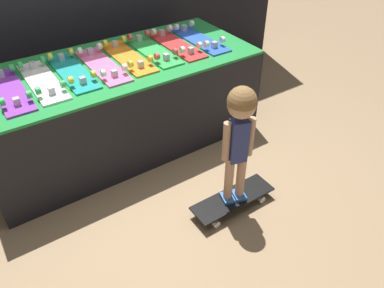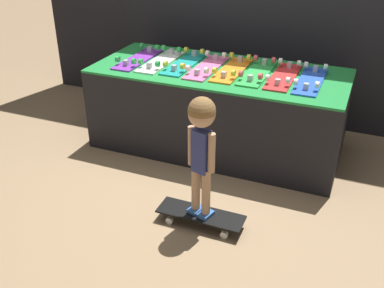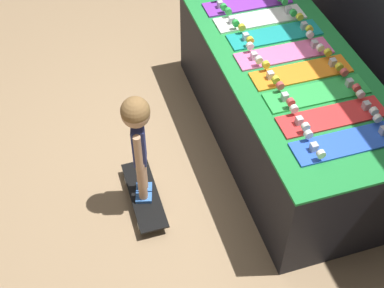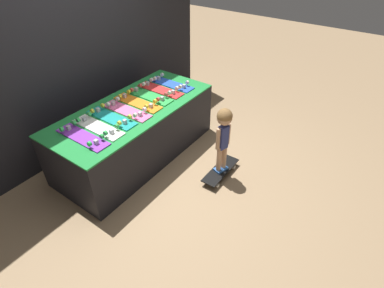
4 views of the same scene
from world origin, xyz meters
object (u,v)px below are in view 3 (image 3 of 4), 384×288
Objects in this scene: skateboard_blue_on_rack at (348,141)px; skateboard_orange_on_rack at (301,71)px; skateboard_green_on_rack at (317,92)px; skateboard_teal_on_rack at (275,34)px; skateboard_pink_on_rack at (284,52)px; skateboard_purple_on_rack at (248,2)px; skateboard_red_on_rack at (332,116)px; skateboard_white_on_rack at (260,17)px; child at (137,132)px; skateboard_on_floor at (144,195)px.

skateboard_orange_on_rack is at bearing 178.94° from skateboard_blue_on_rack.
skateboard_teal_on_rack is at bearing -179.55° from skateboard_green_on_rack.
skateboard_teal_on_rack is 1.00× the size of skateboard_blue_on_rack.
skateboard_purple_on_rack is at bearing -178.99° from skateboard_pink_on_rack.
skateboard_red_on_rack is at bearing 2.17° from skateboard_pink_on_rack.
skateboard_white_on_rack is at bearing 179.75° from skateboard_pink_on_rack.
skateboard_green_on_rack is at bearing 103.07° from child.
skateboard_green_on_rack is at bearing 87.63° from skateboard_on_floor.
skateboard_red_on_rack is 1.00× the size of skateboard_blue_on_rack.
skateboard_purple_on_rack and skateboard_green_on_rack have the same top height.
skateboard_white_on_rack is at bearing -178.80° from skateboard_red_on_rack.
child reaches higher than skateboard_purple_on_rack.
skateboard_pink_on_rack is 1.00× the size of skateboard_red_on_rack.
skateboard_on_floor is (-0.05, -1.19, -0.70)m from skateboard_green_on_rack.
skateboard_red_on_rack and skateboard_blue_on_rack have the same top height.
skateboard_purple_on_rack and skateboard_blue_on_rack have the same top height.
skateboard_on_floor is at bearing 0.00° from child.
skateboard_teal_on_rack is 1.10× the size of skateboard_on_floor.
skateboard_on_floor is (0.40, -1.16, -0.70)m from skateboard_pink_on_rack.
skateboard_teal_on_rack is 1.00× the size of skateboard_pink_on_rack.
skateboard_purple_on_rack is 0.23m from skateboard_white_on_rack.
skateboard_teal_on_rack is 1.00× the size of skateboard_green_on_rack.
skateboard_pink_on_rack and skateboard_green_on_rack have the same top height.
skateboard_purple_on_rack is 0.68m from skateboard_pink_on_rack.
skateboard_white_on_rack is 1.36m from skateboard_blue_on_rack.
skateboard_pink_on_rack and skateboard_orange_on_rack have the same top height.
skateboard_green_on_rack is at bearing 1.87° from skateboard_white_on_rack.
child is (-0.50, -1.17, -0.06)m from skateboard_blue_on_rack.
skateboard_blue_on_rack is at bearing -0.60° from skateboard_teal_on_rack.
skateboard_purple_on_rack and skateboard_red_on_rack have the same top height.
skateboard_red_on_rack is at bearing 1.20° from skateboard_white_on_rack.
skateboard_purple_on_rack is at bearing 133.35° from skateboard_on_floor.
skateboard_purple_on_rack is at bearing -176.47° from skateboard_white_on_rack.
skateboard_blue_on_rack is at bearing -2.86° from skateboard_red_on_rack.
skateboard_pink_on_rack is 1.23m from child.
skateboard_teal_on_rack is 1.51m from skateboard_on_floor.
skateboard_red_on_rack is (0.68, 0.03, 0.00)m from skateboard_pink_on_rack.
skateboard_purple_on_rack is at bearing 148.79° from child.
skateboard_teal_on_rack is 0.90m from skateboard_red_on_rack.
skateboard_purple_on_rack is 1.10× the size of skateboard_on_floor.
skateboard_orange_on_rack and skateboard_blue_on_rack have the same top height.
skateboard_teal_on_rack is at bearing 117.99° from skateboard_on_floor.
skateboard_pink_on_rack is at bearing 1.01° from skateboard_purple_on_rack.
skateboard_white_on_rack is 1.00× the size of skateboard_blue_on_rack.
skateboard_red_on_rack is 0.23m from skateboard_blue_on_rack.
skateboard_green_on_rack is 1.38m from skateboard_on_floor.
skateboard_pink_on_rack reaches higher than skateboard_on_floor.
skateboard_pink_on_rack is 0.90m from skateboard_blue_on_rack.
skateboard_teal_on_rack is at bearing 133.44° from child.
skateboard_purple_on_rack and skateboard_orange_on_rack have the same top height.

